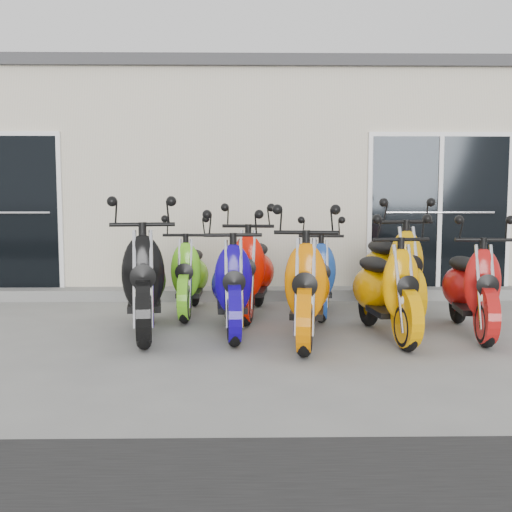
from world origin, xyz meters
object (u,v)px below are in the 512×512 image
object	(u,v)px
scooter_back_red	(253,259)
scooter_back_yellow	(393,257)
scooter_front_black	(144,265)
scooter_back_blue	(319,264)
scooter_front_orange_a	(308,272)
scooter_front_red	(472,274)
scooter_front_orange_b	(386,275)
scooter_back_green	(190,264)
scooter_front_blue	(232,271)

from	to	relation	value
scooter_back_red	scooter_back_yellow	size ratio (longest dim) A/B	0.96
scooter_front_black	scooter_back_blue	bearing A→B (deg)	20.91
scooter_front_orange_a	scooter_back_red	world-z (taller)	scooter_front_orange_a
scooter_front_red	scooter_front_orange_b	bearing A→B (deg)	-166.88
scooter_back_blue	scooter_back_green	bearing A→B (deg)	-175.46
scooter_front_blue	scooter_front_orange_a	xyz separation A→B (m)	(0.77, -0.37, 0.03)
scooter_front_red	scooter_back_yellow	bearing A→B (deg)	125.50
scooter_back_red	scooter_back_blue	size ratio (longest dim) A/B	1.13
scooter_front_blue	scooter_back_blue	size ratio (longest dim) A/B	1.09
scooter_front_orange_a	scooter_back_yellow	distance (m)	1.72
scooter_front_black	scooter_front_blue	xyz separation A→B (m)	(0.92, 0.04, -0.07)
scooter_front_orange_b	scooter_back_blue	world-z (taller)	scooter_front_orange_b
scooter_back_red	scooter_back_blue	world-z (taller)	scooter_back_red
scooter_front_orange_b	scooter_back_yellow	size ratio (longest dim) A/B	0.90
scooter_front_orange_b	scooter_front_red	bearing A→B (deg)	0.93
scooter_back_yellow	scooter_back_green	bearing A→B (deg)	171.14
scooter_front_orange_a	scooter_back_green	distance (m)	1.93
scooter_front_black	scooter_front_blue	bearing A→B (deg)	-5.89
scooter_front_black	scooter_back_yellow	xyz separation A→B (m)	(2.84, 0.95, -0.02)
scooter_back_blue	scooter_back_yellow	distance (m)	0.88
scooter_front_orange_b	scooter_back_yellow	distance (m)	1.20
scooter_front_blue	scooter_front_orange_a	distance (m)	0.85
scooter_front_blue	scooter_front_orange_a	bearing A→B (deg)	-29.11
scooter_front_black	scooter_front_orange_a	size ratio (longest dim) A/B	1.05
scooter_back_yellow	scooter_back_blue	bearing A→B (deg)	164.69
scooter_front_black	scooter_front_blue	world-z (taller)	scooter_front_black
scooter_front_orange_b	scooter_back_blue	bearing A→B (deg)	105.22
scooter_front_blue	scooter_back_blue	bearing A→B (deg)	41.86
scooter_back_green	scooter_back_blue	xyz separation A→B (m)	(1.59, 0.01, -0.01)
scooter_front_blue	scooter_back_red	world-z (taller)	scooter_back_red
scooter_front_orange_a	scooter_back_red	xyz separation A→B (m)	(-0.53, 1.32, -0.01)
scooter_back_blue	scooter_front_red	bearing A→B (deg)	-34.40
scooter_front_orange_b	scooter_back_red	xyz separation A→B (m)	(-1.35, 1.19, 0.04)
scooter_front_black	scooter_front_orange_a	xyz separation A→B (m)	(1.69, -0.34, -0.04)
scooter_front_black	scooter_front_orange_a	distance (m)	1.72
scooter_back_red	scooter_front_red	bearing A→B (deg)	-17.27
scooter_front_red	scooter_back_red	size ratio (longest dim) A/B	0.93
scooter_front_orange_b	scooter_back_yellow	bearing A→B (deg)	66.82
scooter_back_red	scooter_front_blue	bearing A→B (deg)	-96.14
scooter_front_red	scooter_back_green	bearing A→B (deg)	164.35
scooter_front_orange_b	scooter_back_red	bearing A→B (deg)	131.52
scooter_front_black	scooter_back_green	distance (m)	1.16
scooter_front_red	scooter_front_orange_a	bearing A→B (deg)	-166.30
scooter_front_orange_a	scooter_back_blue	distance (m)	1.46
scooter_front_black	scooter_front_orange_b	distance (m)	2.51
scooter_back_green	scooter_front_black	bearing A→B (deg)	-108.27
scooter_front_orange_b	scooter_back_yellow	xyz separation A→B (m)	(0.33, 1.15, 0.07)
scooter_back_green	scooter_back_yellow	bearing A→B (deg)	-1.84
scooter_front_red	scooter_back_green	size ratio (longest dim) A/B	1.03
scooter_back_green	scooter_back_yellow	xyz separation A→B (m)	(2.45, -0.13, 0.10)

